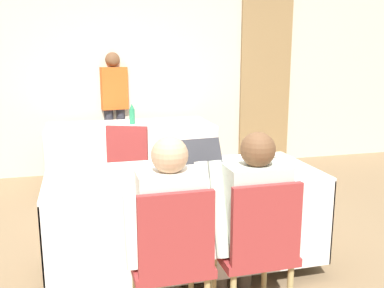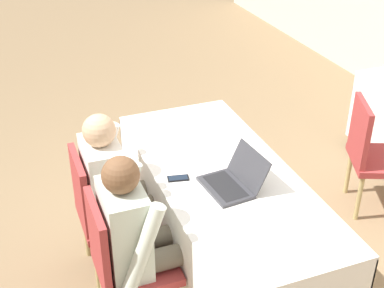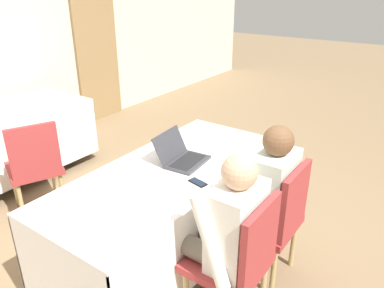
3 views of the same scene
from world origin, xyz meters
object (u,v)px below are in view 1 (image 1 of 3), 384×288
(chair_near_left, at_px, (172,255))
(chair_far_spare, at_px, (131,163))
(water_bottle, at_px, (132,114))
(person_red_shirt, at_px, (114,104))
(person_checkered_shirt, at_px, (168,221))
(person_white_shirt, at_px, (250,213))
(laptop, at_px, (206,166))
(chair_near_right, at_px, (257,245))
(cell_phone, at_px, (189,184))

(chair_near_left, height_order, chair_far_spare, same)
(chair_near_left, bearing_deg, water_bottle, -93.06)
(water_bottle, xyz_separation_m, chair_far_spare, (-0.13, -0.85, -0.38))
(person_red_shirt, bearing_deg, person_checkered_shirt, -99.52)
(chair_far_spare, bearing_deg, water_bottle, -75.75)
(chair_near_left, relative_size, person_white_shirt, 0.77)
(laptop, relative_size, chair_near_right, 0.40)
(person_checkered_shirt, xyz_separation_m, person_white_shirt, (0.50, 0.00, 0.00))
(person_checkered_shirt, xyz_separation_m, person_red_shirt, (0.01, 3.49, 0.26))
(person_red_shirt, bearing_deg, person_white_shirt, -91.31)
(person_white_shirt, height_order, person_red_shirt, person_red_shirt)
(laptop, distance_m, chair_near_left, 0.87)
(chair_near_right, bearing_deg, cell_phone, -56.34)
(laptop, xyz_separation_m, chair_near_left, (-0.41, -0.71, -0.30))
(chair_near_left, height_order, person_white_shirt, person_white_shirt)
(laptop, xyz_separation_m, person_checkered_shirt, (-0.41, -0.60, -0.14))
(person_checkered_shirt, distance_m, person_white_shirt, 0.50)
(chair_near_left, xyz_separation_m, person_white_shirt, (0.50, 0.10, 0.16))
(laptop, distance_m, person_red_shirt, 2.92)
(cell_phone, xyz_separation_m, chair_far_spare, (-0.18, 1.61, -0.26))
(cell_phone, xyz_separation_m, chair_near_right, (0.29, -0.44, -0.26))
(chair_near_right, height_order, person_white_shirt, person_white_shirt)
(chair_near_left, bearing_deg, chair_near_right, -180.00)
(laptop, relative_size, cell_phone, 2.60)
(chair_near_right, bearing_deg, chair_far_spare, -76.94)
(water_bottle, xyz_separation_m, person_checkered_shirt, (-0.16, -2.80, -0.22))
(chair_near_right, bearing_deg, person_checkered_shirt, -11.52)
(chair_near_right, xyz_separation_m, person_white_shirt, (0.00, 0.10, 0.16))
(chair_near_right, height_order, person_checkered_shirt, person_checkered_shirt)
(chair_near_left, xyz_separation_m, person_red_shirt, (0.01, 3.60, 0.42))
(chair_near_left, bearing_deg, cell_phone, -116.04)
(chair_near_left, relative_size, person_red_shirt, 0.56)
(water_bottle, relative_size, chair_near_left, 0.29)
(laptop, xyz_separation_m, water_bottle, (-0.25, 2.20, 0.08))
(person_checkered_shirt, height_order, person_red_shirt, person_red_shirt)
(cell_phone, height_order, chair_far_spare, chair_far_spare)
(water_bottle, relative_size, chair_near_right, 0.29)
(person_white_shirt, relative_size, person_red_shirt, 0.73)
(chair_far_spare, relative_size, person_checkered_shirt, 0.77)
(water_bottle, distance_m, chair_near_right, 2.95)
(person_white_shirt, bearing_deg, chair_far_spare, -76.28)
(laptop, distance_m, chair_near_right, 0.77)
(laptop, height_order, person_red_shirt, person_red_shirt)
(laptop, distance_m, person_checkered_shirt, 0.74)
(laptop, height_order, cell_phone, laptop)
(cell_phone, xyz_separation_m, person_red_shirt, (-0.21, 3.16, 0.16))
(person_checkered_shirt, bearing_deg, cell_phone, -122.58)
(person_red_shirt, bearing_deg, laptop, -91.56)
(laptop, bearing_deg, chair_far_spare, 100.26)
(chair_near_right, bearing_deg, laptop, -82.03)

